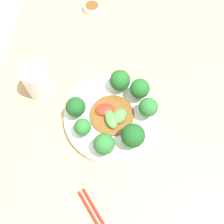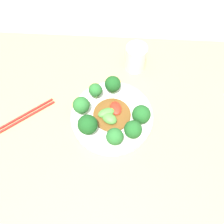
{
  "view_description": "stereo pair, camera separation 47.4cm",
  "coord_description": "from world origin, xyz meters",
  "px_view_note": "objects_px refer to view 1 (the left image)",
  "views": [
    {
      "loc": [
        0.32,
        0.04,
        1.39
      ],
      "look_at": [
        0.04,
        0.01,
        0.8
      ],
      "focal_mm": 42.0,
      "sensor_mm": 36.0,
      "label": 1
    },
    {
      "loc": [
        0.02,
        0.39,
        1.48
      ],
      "look_at": [
        0.04,
        0.01,
        0.8
      ],
      "focal_mm": 42.0,
      "sensor_mm": 36.0,
      "label": 2
    }
  ],
  "objects_px": {
    "broccoli_west": "(120,80)",
    "broccoli_southeast": "(83,127)",
    "stirfry_center": "(112,115)",
    "sauce_dish": "(92,7)",
    "broccoli_north": "(148,107)",
    "broccoli_south": "(76,107)",
    "drinking_glass": "(37,81)",
    "broccoli_northwest": "(140,89)",
    "plate": "(112,117)",
    "broccoli_northeast": "(133,136)",
    "broccoli_east": "(106,144)"
  },
  "relations": [
    {
      "from": "broccoli_west",
      "to": "broccoli_southeast",
      "type": "relative_size",
      "value": 1.12
    },
    {
      "from": "stirfry_center",
      "to": "broccoli_west",
      "type": "bearing_deg",
      "value": 173.21
    },
    {
      "from": "stirfry_center",
      "to": "broccoli_southeast",
      "type": "bearing_deg",
      "value": -52.41
    },
    {
      "from": "broccoli_west",
      "to": "sauce_dish",
      "type": "xyz_separation_m",
      "value": [
        -0.31,
        -0.12,
        -0.05
      ]
    },
    {
      "from": "broccoli_north",
      "to": "broccoli_south",
      "type": "bearing_deg",
      "value": -85.05
    },
    {
      "from": "broccoli_north",
      "to": "drinking_glass",
      "type": "relative_size",
      "value": 0.69
    },
    {
      "from": "broccoli_northwest",
      "to": "drinking_glass",
      "type": "height_order",
      "value": "drinking_glass"
    },
    {
      "from": "plate",
      "to": "stirfry_center",
      "type": "distance_m",
      "value": 0.02
    },
    {
      "from": "broccoli_west",
      "to": "broccoli_north",
      "type": "bearing_deg",
      "value": 46.25
    },
    {
      "from": "plate",
      "to": "broccoli_southeast",
      "type": "bearing_deg",
      "value": -49.96
    },
    {
      "from": "broccoli_southeast",
      "to": "broccoli_northeast",
      "type": "height_order",
      "value": "broccoli_northeast"
    },
    {
      "from": "broccoli_east",
      "to": "broccoli_north",
      "type": "height_order",
      "value": "broccoli_north"
    },
    {
      "from": "broccoli_west",
      "to": "broccoli_east",
      "type": "relative_size",
      "value": 1.03
    },
    {
      "from": "broccoli_northwest",
      "to": "broccoli_northeast",
      "type": "distance_m",
      "value": 0.13
    },
    {
      "from": "broccoli_east",
      "to": "broccoli_northeast",
      "type": "relative_size",
      "value": 0.89
    },
    {
      "from": "broccoli_east",
      "to": "broccoli_northeast",
      "type": "distance_m",
      "value": 0.07
    },
    {
      "from": "broccoli_northwest",
      "to": "drinking_glass",
      "type": "distance_m",
      "value": 0.27
    },
    {
      "from": "drinking_glass",
      "to": "broccoli_northwest",
      "type": "bearing_deg",
      "value": 88.86
    },
    {
      "from": "drinking_glass",
      "to": "broccoli_north",
      "type": "bearing_deg",
      "value": 79.46
    },
    {
      "from": "broccoli_south",
      "to": "broccoli_northwest",
      "type": "height_order",
      "value": "broccoli_northwest"
    },
    {
      "from": "broccoli_east",
      "to": "broccoli_northeast",
      "type": "bearing_deg",
      "value": 113.42
    },
    {
      "from": "broccoli_south",
      "to": "broccoli_northeast",
      "type": "height_order",
      "value": "broccoli_northeast"
    },
    {
      "from": "broccoli_south",
      "to": "broccoli_east",
      "type": "relative_size",
      "value": 0.99
    },
    {
      "from": "broccoli_northeast",
      "to": "sauce_dish",
      "type": "height_order",
      "value": "broccoli_northeast"
    },
    {
      "from": "broccoli_west",
      "to": "broccoli_northeast",
      "type": "relative_size",
      "value": 0.92
    },
    {
      "from": "broccoli_east",
      "to": "broccoli_west",
      "type": "bearing_deg",
      "value": 174.81
    },
    {
      "from": "stirfry_center",
      "to": "sauce_dish",
      "type": "height_order",
      "value": "stirfry_center"
    },
    {
      "from": "broccoli_south",
      "to": "stirfry_center",
      "type": "height_order",
      "value": "broccoli_south"
    },
    {
      "from": "broccoli_south",
      "to": "broccoli_northeast",
      "type": "bearing_deg",
      "value": 66.92
    },
    {
      "from": "broccoli_west",
      "to": "drinking_glass",
      "type": "distance_m",
      "value": 0.22
    },
    {
      "from": "broccoli_north",
      "to": "broccoli_northeast",
      "type": "height_order",
      "value": "broccoli_northeast"
    },
    {
      "from": "broccoli_west",
      "to": "broccoli_east",
      "type": "distance_m",
      "value": 0.18
    },
    {
      "from": "broccoli_south",
      "to": "broccoli_north",
      "type": "distance_m",
      "value": 0.18
    },
    {
      "from": "broccoli_north",
      "to": "plate",
      "type": "bearing_deg",
      "value": -81.92
    },
    {
      "from": "plate",
      "to": "stirfry_center",
      "type": "height_order",
      "value": "stirfry_center"
    },
    {
      "from": "broccoli_northwest",
      "to": "sauce_dish",
      "type": "height_order",
      "value": "broccoli_northwest"
    },
    {
      "from": "broccoli_south",
      "to": "broccoli_northwest",
      "type": "xyz_separation_m",
      "value": [
        -0.07,
        0.16,
        0.01
      ]
    },
    {
      "from": "broccoli_northeast",
      "to": "broccoli_southeast",
      "type": "bearing_deg",
      "value": -95.11
    },
    {
      "from": "broccoli_west",
      "to": "broccoli_north",
      "type": "distance_m",
      "value": 0.11
    },
    {
      "from": "plate",
      "to": "broccoli_northwest",
      "type": "bearing_deg",
      "value": 134.02
    },
    {
      "from": "plate",
      "to": "broccoli_east",
      "type": "distance_m",
      "value": 0.1
    },
    {
      "from": "broccoli_northeast",
      "to": "stirfry_center",
      "type": "xyz_separation_m",
      "value": [
        -0.06,
        -0.05,
        -0.03
      ]
    },
    {
      "from": "broccoli_east",
      "to": "drinking_glass",
      "type": "bearing_deg",
      "value": -127.96
    },
    {
      "from": "broccoli_south",
      "to": "broccoli_east",
      "type": "distance_m",
      "value": 0.12
    },
    {
      "from": "broccoli_south",
      "to": "stirfry_center",
      "type": "relative_size",
      "value": 0.54
    },
    {
      "from": "broccoli_south",
      "to": "stirfry_center",
      "type": "distance_m",
      "value": 0.1
    },
    {
      "from": "broccoli_southeast",
      "to": "broccoli_northwest",
      "type": "relative_size",
      "value": 0.84
    },
    {
      "from": "broccoli_southeast",
      "to": "drinking_glass",
      "type": "bearing_deg",
      "value": -130.52
    },
    {
      "from": "stirfry_center",
      "to": "plate",
      "type": "bearing_deg",
      "value": -155.35
    },
    {
      "from": "drinking_glass",
      "to": "broccoli_northeast",
      "type": "bearing_deg",
      "value": 63.27
    }
  ]
}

